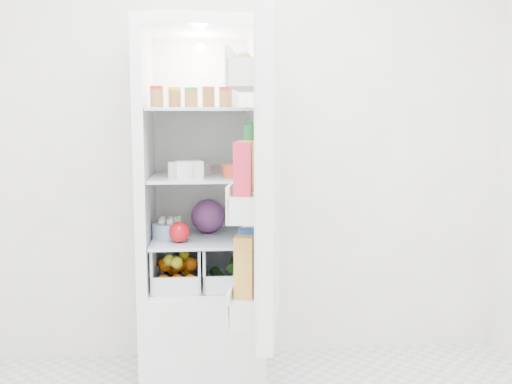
{
  "coord_description": "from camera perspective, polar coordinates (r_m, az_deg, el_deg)",
  "views": [
    {
      "loc": [
        -0.17,
        -1.65,
        1.33
      ],
      "look_at": [
        0.05,
        0.95,
        1.0
      ],
      "focal_mm": 40.0,
      "sensor_mm": 36.0,
      "label": 1
    }
  ],
  "objects": [
    {
      "name": "room_walls",
      "position": [
        1.68,
        0.93,
        16.11
      ],
      "size": [
        3.02,
        3.02,
        2.61
      ],
      "color": "silver",
      "rests_on": "ground"
    },
    {
      "name": "refrigerator",
      "position": [
        2.98,
        -5.39,
        -5.75
      ],
      "size": [
        0.6,
        0.6,
        1.8
      ],
      "color": "silver",
      "rests_on": "ground"
    },
    {
      "name": "shelf_low",
      "position": [
        2.9,
        -5.42,
        -4.58
      ],
      "size": [
        0.49,
        0.53,
        0.01
      ],
      "primitive_type": "cube",
      "color": "silver",
      "rests_on": "refrigerator"
    },
    {
      "name": "shelf_mid",
      "position": [
        2.85,
        -5.5,
        1.53
      ],
      "size": [
        0.49,
        0.53,
        0.02
      ],
      "primitive_type": "cube",
      "color": "silver",
      "rests_on": "refrigerator"
    },
    {
      "name": "shelf_top",
      "position": [
        2.84,
        -5.58,
        8.17
      ],
      "size": [
        0.49,
        0.53,
        0.02
      ],
      "primitive_type": "cube",
      "color": "silver",
      "rests_on": "refrigerator"
    },
    {
      "name": "crisper_left",
      "position": [
        2.93,
        -7.81,
        -7.09
      ],
      "size": [
        0.23,
        0.46,
        0.22
      ],
      "primitive_type": null,
      "color": "silver",
      "rests_on": "refrigerator"
    },
    {
      "name": "crisper_right",
      "position": [
        2.93,
        -2.98,
        -7.05
      ],
      "size": [
        0.23,
        0.46,
        0.22
      ],
      "primitive_type": null,
      "color": "silver",
      "rests_on": "refrigerator"
    },
    {
      "name": "condiment_jars",
      "position": [
        2.72,
        -6.47,
        9.25
      ],
      "size": [
        0.38,
        0.16,
        0.08
      ],
      "color": "#B21919",
      "rests_on": "shelf_top"
    },
    {
      "name": "squeeze_bottle",
      "position": [
        2.81,
        -2.21,
        9.99
      ],
      "size": [
        0.05,
        0.05,
        0.16
      ],
      "primitive_type": "cylinder",
      "rotation": [
        0.0,
        0.0,
        0.09
      ],
      "color": "white",
      "rests_on": "shelf_top"
    },
    {
      "name": "tub_white",
      "position": [
        2.74,
        -6.71,
        2.28
      ],
      "size": [
        0.14,
        0.14,
        0.08
      ],
      "primitive_type": "cube",
      "rotation": [
        0.0,
        0.0,
        0.12
      ],
      "color": "silver",
      "rests_on": "shelf_mid"
    },
    {
      "name": "tub_cream",
      "position": [
        2.75,
        -6.94,
        2.26
      ],
      "size": [
        0.17,
        0.17,
        0.08
      ],
      "primitive_type": "cube",
      "rotation": [
        0.0,
        0.0,
        -0.43
      ],
      "color": "beige",
      "rests_on": "shelf_mid"
    },
    {
      "name": "tin_red",
      "position": [
        2.74,
        -2.37,
        2.15
      ],
      "size": [
        0.11,
        0.11,
        0.06
      ],
      "primitive_type": "cylinder",
      "rotation": [
        0.0,
        0.0,
        0.15
      ],
      "color": "red",
      "rests_on": "shelf_mid"
    },
    {
      "name": "foil_tray",
      "position": [
        2.95,
        -5.58,
        2.29
      ],
      "size": [
        0.2,
        0.17,
        0.04
      ],
      "primitive_type": "cube",
      "rotation": [
        0.0,
        0.0,
        0.26
      ],
      "color": "silver",
      "rests_on": "shelf_mid"
    },
    {
      "name": "red_cabbage",
      "position": [
        2.97,
        -4.82,
        -2.42
      ],
      "size": [
        0.18,
        0.18,
        0.18
      ],
      "primitive_type": "sphere",
      "color": "#5C1F59",
      "rests_on": "shelf_low"
    },
    {
      "name": "bell_pepper",
      "position": [
        2.76,
        -7.66,
        -3.99
      ],
      "size": [
        0.1,
        0.1,
        0.1
      ],
      "primitive_type": "sphere",
      "color": "red",
      "rests_on": "shelf_low"
    },
    {
      "name": "mushroom_bowl",
      "position": [
        2.87,
        -8.74,
        -3.85
      ],
      "size": [
        0.2,
        0.2,
        0.07
      ],
      "primitive_type": "cylinder",
      "rotation": [
        0.0,
        0.0,
        0.34
      ],
      "color": "#88A8CA",
      "rests_on": "shelf_low"
    },
    {
      "name": "citrus_pile",
      "position": [
        2.92,
        -7.81,
        -7.68
      ],
      "size": [
        0.2,
        0.31,
        0.16
      ],
      "color": "orange",
      "rests_on": "refrigerator"
    },
    {
      "name": "veg_pile",
      "position": [
        2.94,
        -2.87,
        -7.94
      ],
      "size": [
        0.16,
        0.3,
        0.1
      ],
      "color": "#1F4918",
      "rests_on": "refrigerator"
    },
    {
      "name": "fridge_door",
      "position": [
        2.29,
        0.65,
        1.25
      ],
      "size": [
        0.26,
        0.6,
        1.3
      ],
      "rotation": [
        0.0,
        0.0,
        1.41
      ],
      "color": "silver",
      "rests_on": "refrigerator"
    }
  ]
}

